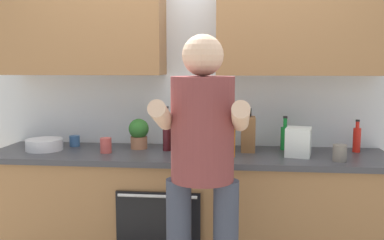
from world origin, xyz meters
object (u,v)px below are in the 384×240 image
at_px(cup_ceramic, 106,145).
at_px(bottle_soda, 285,137).
at_px(bottle_hotsauce, 357,139).
at_px(bottle_wine, 167,132).
at_px(grocery_bag_rice, 209,141).
at_px(grocery_bag_produce, 298,142).
at_px(cup_tea, 75,141).
at_px(bottle_vinegar, 179,140).
at_px(cup_stoneware, 340,153).
at_px(bottle_juice, 229,140).
at_px(person_standing, 202,163).
at_px(potted_herb, 139,133).
at_px(knife_block, 248,134).
at_px(mixing_bowl, 44,145).

bearing_deg(cup_ceramic, bottle_soda, 10.91).
relative_size(bottle_soda, bottle_hotsauce, 1.06).
height_order(bottle_wine, grocery_bag_rice, bottle_wine).
bearing_deg(cup_ceramic, grocery_bag_produce, 1.39).
distance_m(bottle_soda, cup_tea, 1.60).
height_order(bottle_vinegar, cup_stoneware, bottle_vinegar).
relative_size(bottle_juice, bottle_soda, 1.06).
bearing_deg(bottle_juice, person_standing, -102.27).
bearing_deg(potted_herb, knife_block, -1.45).
xyz_separation_m(mixing_bowl, grocery_bag_rice, (1.21, 0.08, 0.04)).
bearing_deg(mixing_bowl, cup_ceramic, -5.54).
relative_size(bottle_soda, potted_herb, 1.11).
xyz_separation_m(bottle_wine, cup_tea, (-0.74, 0.09, -0.10)).
relative_size(bottle_wine, knife_block, 1.04).
bearing_deg(cup_stoneware, bottle_vinegar, 171.21).
relative_size(bottle_vinegar, cup_tea, 2.71).
relative_size(bottle_juice, grocery_bag_rice, 1.12).
xyz_separation_m(cup_tea, mixing_bowl, (-0.16, -0.17, 0.00)).
distance_m(cup_stoneware, potted_herb, 1.42).
height_order(bottle_juice, cup_ceramic, bottle_juice).
bearing_deg(person_standing, grocery_bag_rice, 90.93).
height_order(bottle_wine, grocery_bag_produce, bottle_wine).
xyz_separation_m(cup_ceramic, knife_block, (1.01, 0.15, 0.07)).
xyz_separation_m(bottle_wine, bottle_hotsauce, (1.37, 0.09, -0.04)).
bearing_deg(mixing_bowl, bottle_soda, 6.49).
height_order(mixing_bowl, grocery_bag_produce, grocery_bag_produce).
bearing_deg(grocery_bag_rice, knife_block, 5.61).
bearing_deg(bottle_wine, grocery_bag_produce, -5.74).
bearing_deg(bottle_juice, bottle_vinegar, 163.62).
distance_m(potted_herb, grocery_bag_rice, 0.53).
bearing_deg(person_standing, knife_block, 72.10).
distance_m(cup_ceramic, grocery_bag_produce, 1.35).
relative_size(mixing_bowl, grocery_bag_produce, 1.35).
bearing_deg(bottle_juice, potted_herb, 162.16).
bearing_deg(bottle_hotsauce, cup_ceramic, -173.15).
distance_m(knife_block, potted_herb, 0.81).
distance_m(cup_tea, cup_ceramic, 0.39).
bearing_deg(grocery_bag_rice, mixing_bowl, -176.17).
xyz_separation_m(bottle_juice, mixing_bowl, (-1.36, 0.09, -0.07)).
bearing_deg(cup_stoneware, bottle_soda, 131.88).
height_order(bottle_hotsauce, knife_block, knife_block).
relative_size(bottle_wine, bottle_hotsauce, 1.39).
relative_size(bottle_hotsauce, potted_herb, 1.04).
distance_m(bottle_soda, knife_block, 0.29).
distance_m(bottle_juice, grocery_bag_produce, 0.48).
distance_m(bottle_wine, grocery_bag_rice, 0.32).
bearing_deg(grocery_bag_produce, potted_herb, 172.93).
relative_size(mixing_bowl, potted_herb, 1.18).
bearing_deg(cup_stoneware, person_standing, -146.59).
height_order(bottle_juice, potted_herb, bottle_juice).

